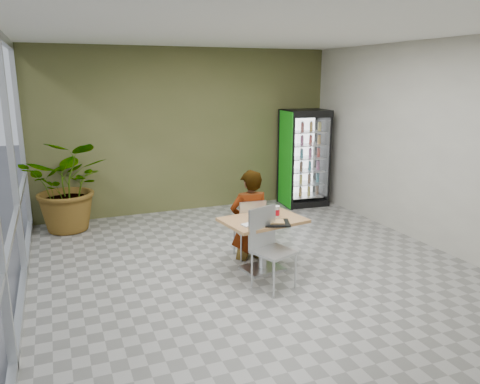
% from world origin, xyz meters
% --- Properties ---
extents(ground, '(7.00, 7.00, 0.00)m').
position_xyz_m(ground, '(0.00, 0.00, 0.00)').
color(ground, gray).
rests_on(ground, ground).
extents(room_envelope, '(6.00, 7.00, 3.20)m').
position_xyz_m(room_envelope, '(0.00, 0.00, 1.60)').
color(room_envelope, beige).
rests_on(room_envelope, ground).
extents(storefront_frame, '(0.10, 7.00, 3.20)m').
position_xyz_m(storefront_frame, '(-3.00, 0.00, 1.60)').
color(storefront_frame, '#B8BBBD').
rests_on(storefront_frame, ground).
extents(dining_table, '(1.18, 0.91, 0.75)m').
position_xyz_m(dining_table, '(0.09, 0.09, 0.54)').
color(dining_table, tan).
rests_on(dining_table, ground).
extents(chair_far, '(0.43, 0.43, 0.91)m').
position_xyz_m(chair_far, '(0.10, 0.54, 0.53)').
color(chair_far, '#B8BBBD').
rests_on(chair_far, ground).
extents(chair_near, '(0.59, 0.59, 1.03)m').
position_xyz_m(chair_near, '(-0.05, -0.38, 0.60)').
color(chair_near, '#B8BBBD').
rests_on(chair_near, ground).
extents(seated_woman, '(0.63, 0.43, 1.64)m').
position_xyz_m(seated_woman, '(0.11, 0.59, 0.52)').
color(seated_woman, black).
rests_on(seated_woman, ground).
extents(pizza_plate, '(0.36, 0.30, 0.03)m').
position_xyz_m(pizza_plate, '(0.08, 0.18, 0.77)').
color(pizza_plate, silver).
rests_on(pizza_plate, dining_table).
extents(soda_cup, '(0.09, 0.09, 0.16)m').
position_xyz_m(soda_cup, '(0.30, 0.10, 0.83)').
color(soda_cup, silver).
rests_on(soda_cup, dining_table).
extents(napkin_stack, '(0.16, 0.16, 0.02)m').
position_xyz_m(napkin_stack, '(-0.22, -0.11, 0.76)').
color(napkin_stack, silver).
rests_on(napkin_stack, dining_table).
extents(cafeteria_tray, '(0.52, 0.45, 0.02)m').
position_xyz_m(cafeteria_tray, '(0.12, -0.17, 0.76)').
color(cafeteria_tray, black).
rests_on(cafeteria_tray, dining_table).
extents(beverage_fridge, '(0.96, 0.77, 1.99)m').
position_xyz_m(beverage_fridge, '(2.36, 2.98, 0.99)').
color(beverage_fridge, black).
rests_on(beverage_fridge, ground).
extents(potted_plant, '(1.80, 1.68, 1.62)m').
position_xyz_m(potted_plant, '(-2.29, 2.96, 0.81)').
color(potted_plant, '#276128').
rests_on(potted_plant, ground).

